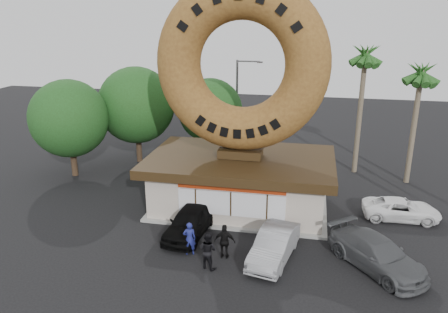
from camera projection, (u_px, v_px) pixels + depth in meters
ground at (220, 256)px, 21.80m from camera, size 90.00×90.00×0.00m
donut_shop at (240, 180)px, 26.80m from camera, size 11.20×7.20×3.80m
giant_donut at (242, 65)px, 24.61m from camera, size 9.92×2.53×9.92m
tree_west at (136, 105)px, 34.23m from camera, size 6.00×6.00×7.65m
tree_mid at (210, 111)px, 35.24m from camera, size 5.20×5.20×6.63m
tree_far at (69, 119)px, 31.28m from camera, size 5.60×5.60×7.14m
palm_near at (365, 60)px, 30.72m from camera, size 2.60×2.60×9.75m
palm_far at (421, 77)px, 28.95m from camera, size 2.60×2.60×8.75m
street_lamp at (239, 104)px, 35.61m from camera, size 2.11×0.20×8.00m
person_left at (189, 238)px, 21.74m from camera, size 0.72×0.57×1.75m
person_center at (208, 250)px, 20.56m from camera, size 1.10×0.99×1.86m
person_right at (225, 241)px, 21.41m from camera, size 1.06×0.46×1.79m
car_black at (190, 222)px, 23.70m from camera, size 2.30×4.73×1.55m
car_silver at (274, 245)px, 21.38m from camera, size 2.41×4.70×1.48m
car_grey at (377, 254)px, 20.60m from camera, size 4.95×5.36×1.51m
car_white at (401, 209)px, 25.58m from camera, size 4.45×2.16×1.22m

